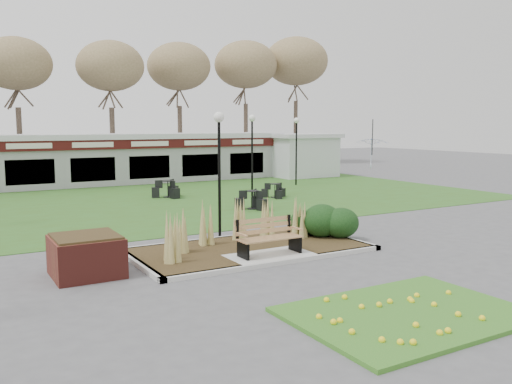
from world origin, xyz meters
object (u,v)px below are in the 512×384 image
park_bench (268,236)px  bistro_set_d (275,193)px  bistro_set_b (253,203)px  service_hut (302,155)px  lamp_post_mid_right (252,137)px  lamp_post_far_right (296,136)px  bistro_set_c (168,192)px  brick_planter (86,255)px  food_pavilion (87,159)px  lamp_post_near_right (219,147)px  patio_umbrella (372,153)px

park_bench → bistro_set_d: park_bench is taller
bistro_set_b → bistro_set_d: bistro_set_b is taller
service_hut → lamp_post_mid_right: 10.66m
lamp_post_far_right → lamp_post_mid_right: bearing=-146.9°
service_hut → bistro_set_c: (-11.47, -5.39, -1.17)m
brick_planter → food_pavilion: 19.49m
lamp_post_near_right → patio_umbrella: size_ratio=1.36×
bistro_set_c → bistro_set_d: size_ratio=1.22×
brick_planter → service_hut: size_ratio=0.34×
brick_planter → food_pavilion: food_pavilion is taller
bistro_set_c → patio_umbrella: 14.11m
food_pavilion → service_hut: bearing=-8.3°
bistro_set_d → patio_umbrella: (9.65, 4.03, 1.44)m
brick_planter → lamp_post_mid_right: size_ratio=0.39×
bistro_set_b → bistro_set_c: 5.37m
lamp_post_mid_right → bistro_set_b: (-1.93, -3.41, -2.57)m
lamp_post_near_right → park_bench: bearing=-91.7°
park_bench → bistro_set_c: bearing=80.7°
service_hut → bistro_set_c: size_ratio=3.00×
lamp_post_near_right → bistro_set_c: 9.93m
bistro_set_b → lamp_post_near_right: bearing=-130.1°
brick_planter → bistro_set_c: (6.43, 11.61, -0.19)m
bistro_set_b → lamp_post_mid_right: bearing=60.5°
lamp_post_mid_right → park_bench: bearing=-117.9°
brick_planter → lamp_post_far_right: (14.63, 12.92, 2.31)m
food_pavilion → service_hut: (13.50, -1.96, -0.03)m
park_bench → lamp_post_mid_right: 12.28m
lamp_post_near_right → brick_planter: bearing=-153.9°
bistro_set_c → patio_umbrella: bearing=5.8°
lamp_post_near_right → patio_umbrella: 19.28m
brick_planter → bistro_set_d: 14.03m
bistro_set_b → bistro_set_d: size_ratio=1.14×
lamp_post_near_right → bistro_set_b: (3.63, 4.32, -2.51)m
bistro_set_d → lamp_post_mid_right: bearing=127.6°
service_hut → lamp_post_mid_right: (-7.86, -7.07, 1.39)m
bistro_set_c → bistro_set_d: bearing=-31.1°
lamp_post_near_right → lamp_post_far_right: same height
food_pavilion → lamp_post_far_right: size_ratio=6.44×
bistro_set_b → park_bench: bearing=-117.1°
lamp_post_far_right → bistro_set_b: lamp_post_far_right is taller
lamp_post_near_right → lamp_post_far_right: (10.15, 10.72, 0.00)m
service_hut → bistro_set_b: bearing=-133.0°
lamp_post_far_right → patio_umbrella: 5.87m
bistro_set_c → patio_umbrella: patio_umbrella is taller
lamp_post_mid_right → lamp_post_far_right: lamp_post_mid_right is taller
bistro_set_d → patio_umbrella: size_ratio=0.43×
bistro_set_d → park_bench: bearing=-123.1°
park_bench → food_pavilion: size_ratio=0.07×
park_bench → bistro_set_b: park_bench is taller
bistro_set_b → patio_umbrella: 13.98m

